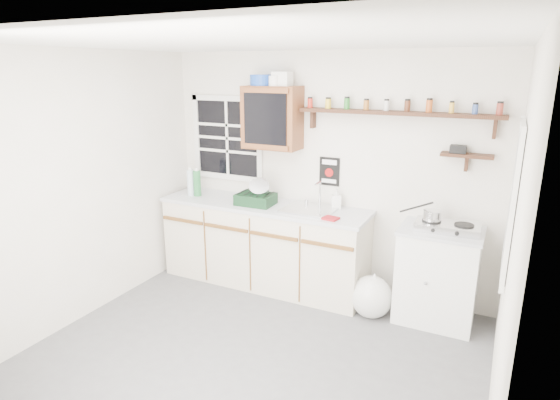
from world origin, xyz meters
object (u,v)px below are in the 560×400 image
(upper_cabinet, at_px, (272,118))
(dish_rack, at_px, (257,196))
(spice_shelf, at_px, (396,112))
(right_cabinet, at_px, (437,275))
(hotplate, at_px, (447,227))
(main_cabinet, at_px, (264,244))

(upper_cabinet, height_order, dish_rack, upper_cabinet)
(spice_shelf, bearing_deg, upper_cabinet, -176.88)
(right_cabinet, bearing_deg, hotplate, -23.32)
(main_cabinet, xyz_separation_m, upper_cabinet, (0.03, 0.14, 1.36))
(spice_shelf, relative_size, dish_rack, 4.78)
(upper_cabinet, relative_size, dish_rack, 1.63)
(right_cabinet, distance_m, dish_rack, 1.97)
(spice_shelf, distance_m, hotplate, 1.15)
(main_cabinet, distance_m, dish_rack, 0.56)
(main_cabinet, bearing_deg, hotplate, 0.17)
(main_cabinet, distance_m, upper_cabinet, 1.37)
(upper_cabinet, bearing_deg, right_cabinet, -3.76)
(main_cabinet, height_order, dish_rack, dish_rack)
(main_cabinet, height_order, spice_shelf, spice_shelf)
(main_cabinet, relative_size, right_cabinet, 2.54)
(upper_cabinet, bearing_deg, hotplate, -4.29)
(right_cabinet, relative_size, hotplate, 1.59)
(dish_rack, height_order, hotplate, dish_rack)
(main_cabinet, xyz_separation_m, right_cabinet, (1.83, 0.03, -0.01))
(upper_cabinet, distance_m, hotplate, 2.05)
(spice_shelf, height_order, dish_rack, spice_shelf)
(upper_cabinet, bearing_deg, dish_rack, -112.92)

